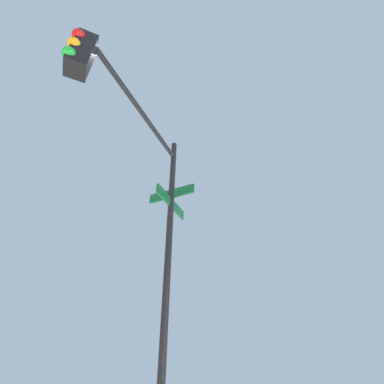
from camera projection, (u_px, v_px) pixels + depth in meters
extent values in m
cylinder|color=black|center=(167.00, 275.00, 4.46)|extent=(0.12, 0.12, 6.16)
cylinder|color=black|center=(140.00, 110.00, 4.99)|extent=(2.08, 1.97, 0.09)
cube|color=black|center=(82.00, 55.00, 3.69)|extent=(0.28, 0.28, 0.80)
sphere|color=red|center=(78.00, 36.00, 3.73)|extent=(0.18, 0.18, 0.18)
sphere|color=orange|center=(74.00, 44.00, 3.58)|extent=(0.18, 0.18, 0.18)
sphere|color=green|center=(69.00, 54.00, 3.44)|extent=(0.18, 0.18, 0.18)
cube|color=#0F5128|center=(171.00, 203.00, 5.30)|extent=(0.83, 0.78, 0.20)
cube|color=#0F5128|center=(171.00, 194.00, 5.43)|extent=(0.72, 0.75, 0.20)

